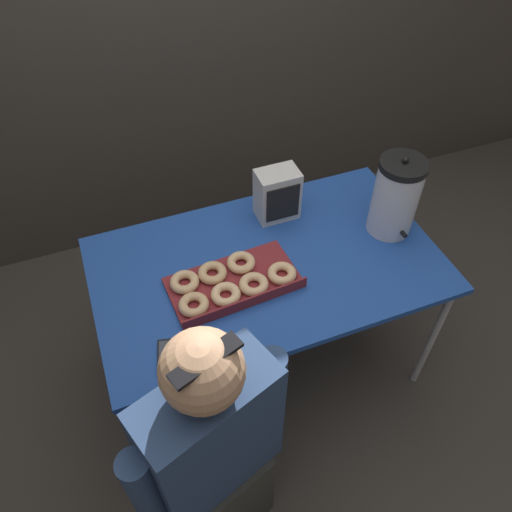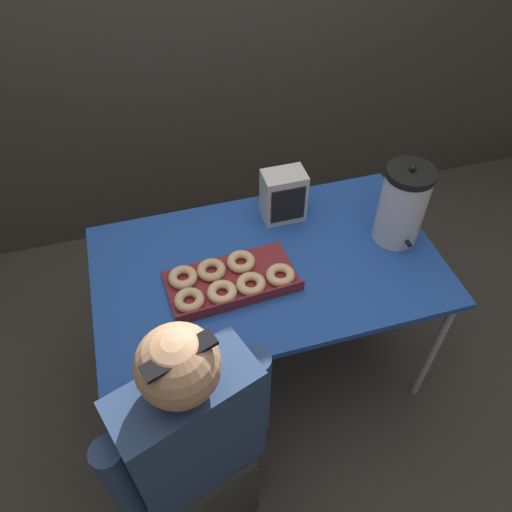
% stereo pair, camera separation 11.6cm
% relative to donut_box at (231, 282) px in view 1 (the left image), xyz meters
% --- Properties ---
extents(ground_plane, '(12.00, 12.00, 0.00)m').
position_rel_donut_box_xyz_m(ground_plane, '(0.18, 0.06, -0.76)').
color(ground_plane, '#3D3833').
extents(folding_table, '(1.40, 0.83, 0.74)m').
position_rel_donut_box_xyz_m(folding_table, '(0.18, 0.06, -0.07)').
color(folding_table, '#1E479E').
rests_on(folding_table, ground).
extents(donut_box, '(0.52, 0.29, 0.05)m').
position_rel_donut_box_xyz_m(donut_box, '(0.00, 0.00, 0.00)').
color(donut_box, maroon).
rests_on(donut_box, folding_table).
extents(coffee_urn, '(0.19, 0.22, 0.37)m').
position_rel_donut_box_xyz_m(coffee_urn, '(0.74, 0.07, 0.15)').
color(coffee_urn, silver).
rests_on(coffee_urn, folding_table).
extents(cell_phone, '(0.11, 0.15, 0.01)m').
position_rel_donut_box_xyz_m(cell_phone, '(-0.30, -0.22, -0.02)').
color(cell_phone, black).
rests_on(cell_phone, folding_table).
extents(space_heater, '(0.18, 0.13, 0.23)m').
position_rel_donut_box_xyz_m(space_heater, '(0.32, 0.32, 0.09)').
color(space_heater, silver).
rests_on(space_heater, folding_table).
extents(person_seated, '(0.54, 0.33, 1.26)m').
position_rel_donut_box_xyz_m(person_seated, '(-0.25, -0.55, -0.16)').
color(person_seated, '#33332D').
rests_on(person_seated, ground).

